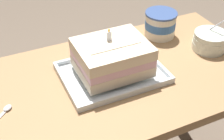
{
  "coord_description": "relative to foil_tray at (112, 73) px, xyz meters",
  "views": [
    {
      "loc": [
        -0.38,
        -0.82,
        1.42
      ],
      "look_at": [
        0.0,
        0.01,
        0.73
      ],
      "focal_mm": 51.05,
      "sensor_mm": 36.0,
      "label": 1
    }
  ],
  "objects": [
    {
      "name": "dining_table",
      "position": [
        -0.01,
        -0.02,
        -0.12
      ],
      "size": [
        1.2,
        0.61,
        0.7
      ],
      "color": "#9E754C",
      "rests_on": "ground_plane"
    },
    {
      "name": "foil_tray",
      "position": [
        0.0,
        0.0,
        0.0
      ],
      "size": [
        0.37,
        0.27,
        0.02
      ],
      "color": "silver",
      "rests_on": "dining_table"
    },
    {
      "name": "birthday_cake",
      "position": [
        -0.0,
        -0.0,
        0.07
      ],
      "size": [
        0.25,
        0.2,
        0.16
      ],
      "color": "beige",
      "rests_on": "foil_tray"
    },
    {
      "name": "bowl_stack",
      "position": [
        0.44,
        -0.0,
        0.03
      ],
      "size": [
        0.14,
        0.14,
        0.13
      ],
      "color": "silver",
      "rests_on": "dining_table"
    },
    {
      "name": "ice_cream_tub",
      "position": [
        0.31,
        0.17,
        0.05
      ],
      "size": [
        0.14,
        0.14,
        0.11
      ],
      "color": "silver",
      "rests_on": "dining_table"
    },
    {
      "name": "serving_spoon_near_tray",
      "position": [
        -0.4,
        -0.03,
        -0.0
      ],
      "size": [
        0.11,
        0.1,
        0.01
      ],
      "color": "silver",
      "rests_on": "dining_table"
    }
  ]
}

